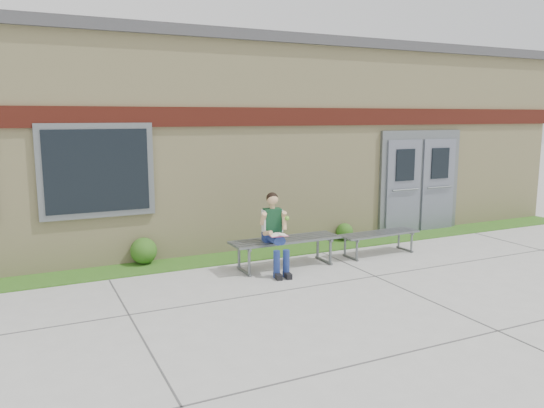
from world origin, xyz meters
TOP-DOWN VIEW (x-y plane):
  - ground at (0.00, 0.00)m, footprint 80.00×80.00m
  - grass_strip at (0.00, 2.60)m, footprint 16.00×0.80m
  - school_building at (-0.00, 5.99)m, footprint 16.20×6.22m
  - bench_left at (-0.09, 1.63)m, footprint 1.97×0.56m
  - bench_right at (1.91, 1.63)m, footprint 1.66×0.52m
  - girl at (-0.39, 1.43)m, footprint 0.45×0.78m
  - shrub_mid at (-2.29, 2.85)m, footprint 0.47×0.47m
  - shrub_east at (1.94, 2.85)m, footprint 0.36×0.36m

SIDE VIEW (x-z plane):
  - ground at x=0.00m, z-range 0.00..0.00m
  - grass_strip at x=0.00m, z-range 0.00..0.02m
  - shrub_east at x=1.94m, z-range 0.02..0.38m
  - shrub_mid at x=-2.29m, z-range 0.02..0.49m
  - bench_right at x=1.91m, z-range 0.12..0.54m
  - bench_left at x=-0.09m, z-range 0.14..0.65m
  - girl at x=-0.39m, z-range 0.05..1.40m
  - school_building at x=0.00m, z-range 0.00..4.20m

